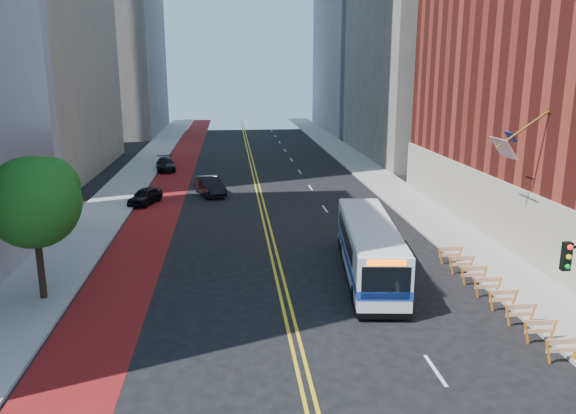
% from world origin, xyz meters
% --- Properties ---
extents(ground, '(160.00, 160.00, 0.00)m').
position_xyz_m(ground, '(0.00, 0.00, 0.00)').
color(ground, black).
rests_on(ground, ground).
extents(sidewalk_left, '(4.00, 140.00, 0.15)m').
position_xyz_m(sidewalk_left, '(-12.00, 30.00, 0.07)').
color(sidewalk_left, gray).
rests_on(sidewalk_left, ground).
extents(sidewalk_right, '(4.00, 140.00, 0.15)m').
position_xyz_m(sidewalk_right, '(12.00, 30.00, 0.07)').
color(sidewalk_right, gray).
rests_on(sidewalk_right, ground).
extents(bus_lane_paint, '(3.60, 140.00, 0.01)m').
position_xyz_m(bus_lane_paint, '(-8.10, 30.00, 0.00)').
color(bus_lane_paint, maroon).
rests_on(bus_lane_paint, ground).
extents(center_line_inner, '(0.14, 140.00, 0.01)m').
position_xyz_m(center_line_inner, '(-0.18, 30.00, 0.00)').
color(center_line_inner, gold).
rests_on(center_line_inner, ground).
extents(center_line_outer, '(0.14, 140.00, 0.01)m').
position_xyz_m(center_line_outer, '(0.18, 30.00, 0.00)').
color(center_line_outer, gold).
rests_on(center_line_outer, ground).
extents(lane_dashes, '(0.14, 98.20, 0.01)m').
position_xyz_m(lane_dashes, '(4.80, 38.00, 0.01)').
color(lane_dashes, silver).
rests_on(lane_dashes, ground).
extents(construction_barriers, '(1.42, 10.91, 1.00)m').
position_xyz_m(construction_barriers, '(9.60, 3.42, 0.68)').
color(construction_barriers, orange).
rests_on(construction_barriers, ground).
extents(street_tree, '(4.20, 4.20, 6.70)m').
position_xyz_m(street_tree, '(-11.24, 6.04, 4.91)').
color(street_tree, black).
rests_on(street_tree, sidewalk_left).
extents(transit_bus, '(3.65, 11.17, 3.01)m').
position_xyz_m(transit_bus, '(4.64, 7.52, 1.57)').
color(transit_bus, white).
rests_on(transit_bus, ground).
extents(car_a, '(2.74, 4.12, 1.30)m').
position_xyz_m(car_a, '(-9.30, 25.12, 0.65)').
color(car_a, black).
rests_on(car_a, ground).
extents(car_b, '(3.04, 5.04, 1.57)m').
position_xyz_m(car_b, '(-4.25, 27.96, 0.78)').
color(car_b, black).
rests_on(car_b, ground).
extents(car_c, '(2.58, 4.89, 1.35)m').
position_xyz_m(car_c, '(-9.30, 40.31, 0.68)').
color(car_c, black).
rests_on(car_c, ground).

